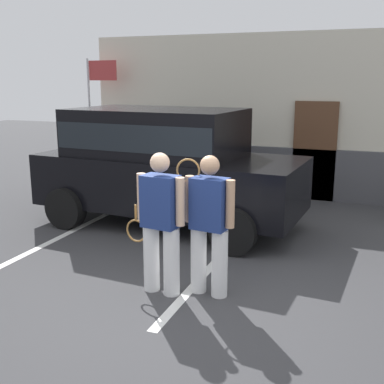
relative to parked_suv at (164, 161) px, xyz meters
name	(u,v)px	position (x,y,z in m)	size (l,w,h in m)	color
ground_plane	(178,304)	(1.44, -2.87, -1.15)	(40.00, 40.00, 0.00)	#38383A
parking_stripe_0	(59,238)	(-1.30, -1.37, -1.14)	(0.12, 4.40, 0.01)	silver
parking_stripe_1	(218,260)	(1.44, -1.37, -1.14)	(0.12, 4.40, 0.01)	silver
house_frontage	(280,121)	(1.45, 2.98, 0.51)	(8.78, 0.40, 3.52)	beige
parked_suv	(164,161)	(0.00, 0.00, 0.00)	(4.72, 2.42, 2.05)	black
tennis_player_man	(160,222)	(1.13, -2.63, -0.25)	(0.89, 0.32, 1.72)	white
tennis_player_woman	(209,223)	(1.68, -2.47, -0.26)	(0.76, 0.31, 1.70)	white
flag_pole	(96,99)	(-2.81, 2.38, 0.95)	(0.80, 0.07, 3.02)	silver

